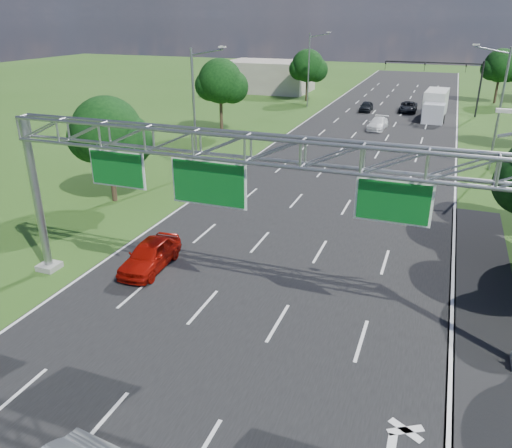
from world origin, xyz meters
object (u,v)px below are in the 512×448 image
at_px(sign_gantry, 250,163).
at_px(red_coupe, 150,255).
at_px(traffic_signal, 452,75).
at_px(box_truck, 435,105).

relative_size(sign_gantry, red_coupe, 5.22).
distance_m(traffic_signal, red_coupe, 52.96).
xyz_separation_m(traffic_signal, red_coupe, (-13.55, -51.01, -4.40)).
relative_size(sign_gantry, traffic_signal, 1.92).
bearing_deg(sign_gantry, red_coupe, 162.71).
relative_size(traffic_signal, red_coupe, 2.71).
height_order(sign_gantry, red_coupe, sign_gantry).
height_order(red_coupe, box_truck, box_truck).
relative_size(sign_gantry, box_truck, 2.59).
bearing_deg(box_truck, traffic_signal, 61.84).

